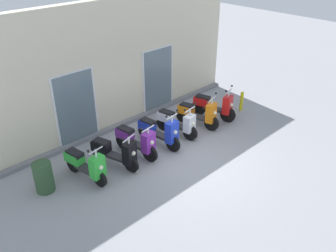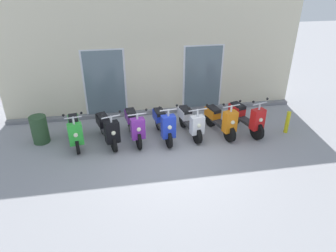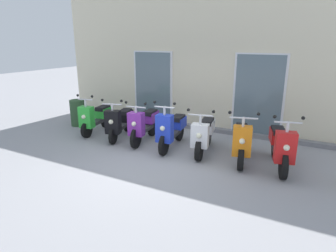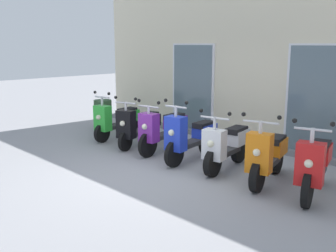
{
  "view_description": "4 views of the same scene",
  "coord_description": "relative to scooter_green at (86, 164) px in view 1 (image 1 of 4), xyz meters",
  "views": [
    {
      "loc": [
        -6.34,
        -5.9,
        5.91
      ],
      "look_at": [
        0.12,
        0.82,
        0.71
      ],
      "focal_mm": 38.34,
      "sensor_mm": 36.0,
      "label": 1
    },
    {
      "loc": [
        -1.28,
        -6.83,
        4.61
      ],
      "look_at": [
        0.04,
        0.65,
        0.62
      ],
      "focal_mm": 32.76,
      "sensor_mm": 36.0,
      "label": 2
    },
    {
      "loc": [
        3.13,
        -5.12,
        2.61
      ],
      "look_at": [
        0.19,
        0.46,
        0.75
      ],
      "focal_mm": 31.09,
      "sensor_mm": 36.0,
      "label": 3
    },
    {
      "loc": [
        5.04,
        -4.56,
        2.3
      ],
      "look_at": [
        -0.07,
        0.47,
        0.79
      ],
      "focal_mm": 41.94,
      "sensor_mm": 36.0,
      "label": 4
    }
  ],
  "objects": [
    {
      "name": "ground_plane",
      "position": [
        2.55,
        -1.14,
        -0.47
      ],
      "size": [
        40.0,
        40.0,
        0.0
      ],
      "primitive_type": "plane",
      "color": "#939399"
    },
    {
      "name": "storefront_facade",
      "position": [
        2.55,
        1.95,
        1.52
      ],
      "size": [
        9.87,
        0.5,
        4.12
      ],
      "color": "beige",
      "rests_on": "ground_plane"
    },
    {
      "name": "scooter_green",
      "position": [
        0.0,
        0.0,
        0.0
      ],
      "size": [
        0.59,
        1.48,
        1.21
      ],
      "color": "black",
      "rests_on": "ground_plane"
    },
    {
      "name": "scooter_black",
      "position": [
        0.91,
        -0.05,
        0.0
      ],
      "size": [
        0.78,
        1.53,
        1.19
      ],
      "color": "black",
      "rests_on": "ground_plane"
    },
    {
      "name": "scooter_purple",
      "position": [
        1.68,
        -0.03,
        0.03
      ],
      "size": [
        0.6,
        1.58,
        1.19
      ],
      "color": "black",
      "rests_on": "ground_plane"
    },
    {
      "name": "scooter_blue",
      "position": [
        2.54,
        -0.09,
        0.03
      ],
      "size": [
        0.57,
        1.64,
        1.29
      ],
      "color": "black",
      "rests_on": "ground_plane"
    },
    {
      "name": "scooter_white",
      "position": [
        3.36,
        -0.01,
        -0.02
      ],
      "size": [
        0.65,
        1.54,
        1.18
      ],
      "color": "black",
      "rests_on": "ground_plane"
    },
    {
      "name": "scooter_orange",
      "position": [
        4.28,
        -0.11,
        -0.0
      ],
      "size": [
        0.75,
        1.54,
        1.25
      ],
      "color": "black",
      "rests_on": "ground_plane"
    },
    {
      "name": "scooter_red",
      "position": [
        5.1,
        -0.11,
        0.02
      ],
      "size": [
        0.76,
        1.61,
        1.27
      ],
      "color": "black",
      "rests_on": "ground_plane"
    },
    {
      "name": "curb_bollard",
      "position": [
        6.33,
        -0.38,
        -0.12
      ],
      "size": [
        0.12,
        0.12,
        0.7
      ],
      "primitive_type": "cylinder",
      "color": "yellow",
      "rests_on": "ground_plane"
    },
    {
      "name": "trash_bin",
      "position": [
        -1.03,
        0.33,
        -0.06
      ],
      "size": [
        0.47,
        0.47,
        0.82
      ],
      "primitive_type": "cylinder",
      "color": "#2D4C2D",
      "rests_on": "ground_plane"
    }
  ]
}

